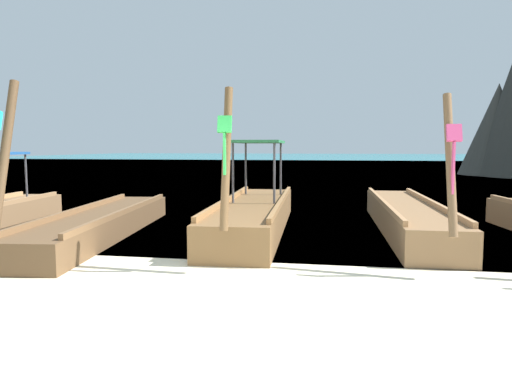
# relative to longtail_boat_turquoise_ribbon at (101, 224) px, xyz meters

# --- Properties ---
(ground) EXTENTS (120.00, 120.00, 0.00)m
(ground) POSITION_rel_longtail_boat_turquoise_ribbon_xyz_m (3.13, -3.99, -0.26)
(ground) COLOR beige
(sea_water) EXTENTS (120.00, 120.00, 0.00)m
(sea_water) POSITION_rel_longtail_boat_turquoise_ribbon_xyz_m (3.13, 58.42, -0.26)
(sea_water) COLOR #147A89
(sea_water) RESTS_ON ground
(longtail_boat_turquoise_ribbon) EXTENTS (1.81, 6.79, 2.73)m
(longtail_boat_turquoise_ribbon) POSITION_rel_longtail_boat_turquoise_ribbon_xyz_m (0.00, 0.00, 0.00)
(longtail_boat_turquoise_ribbon) COLOR brown
(longtail_boat_turquoise_ribbon) RESTS_ON ground
(longtail_boat_green_ribbon) EXTENTS (1.57, 6.75, 2.70)m
(longtail_boat_green_ribbon) POSITION_rel_longtail_boat_turquoise_ribbon_xyz_m (2.96, 1.20, 0.11)
(longtail_boat_green_ribbon) COLOR brown
(longtail_boat_green_ribbon) RESTS_ON ground
(longtail_boat_pink_ribbon) EXTENTS (1.25, 7.05, 2.60)m
(longtail_boat_pink_ribbon) POSITION_rel_longtail_boat_turquoise_ribbon_xyz_m (6.21, 1.66, 0.05)
(longtail_boat_pink_ribbon) COLOR olive
(longtail_boat_pink_ribbon) RESTS_ON ground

